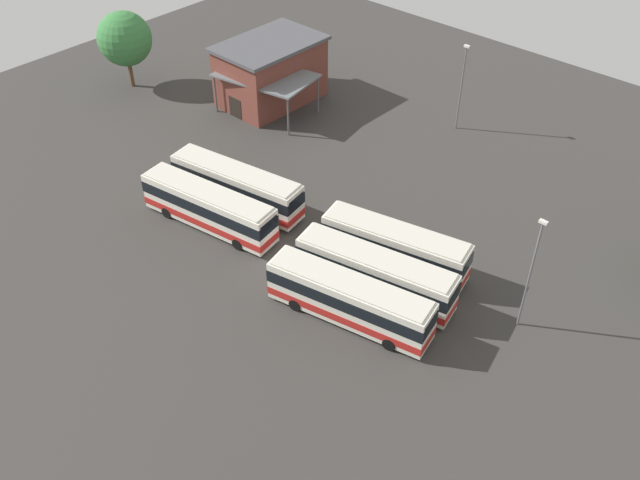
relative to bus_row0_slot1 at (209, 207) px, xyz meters
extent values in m
plane|color=#383533|center=(7.56, 1.41, -1.90)|extent=(94.96, 94.96, 0.00)
cube|color=silver|center=(-0.01, 0.00, -0.02)|extent=(12.56, 4.37, 3.16)
cube|color=beige|center=(-0.01, 0.00, 1.63)|extent=(12.04, 4.10, 0.14)
cube|color=black|center=(-0.01, 0.00, 0.48)|extent=(12.63, 4.42, 1.01)
cube|color=red|center=(-0.01, 0.00, -0.91)|extent=(12.63, 4.42, 0.63)
cube|color=black|center=(6.09, 0.94, 0.58)|extent=(0.37, 2.05, 1.16)
cylinder|color=black|center=(3.59, 1.73, -1.40)|extent=(1.03, 0.45, 1.00)
cylinder|color=black|center=(3.95, -0.56, -1.40)|extent=(1.03, 0.45, 1.00)
cylinder|color=black|center=(-3.96, 0.56, -1.40)|extent=(1.03, 0.45, 1.00)
cylinder|color=black|center=(-3.60, -1.73, -1.40)|extent=(1.03, 0.45, 1.00)
cube|color=silver|center=(-0.59, 3.62, -0.02)|extent=(12.57, 4.54, 3.16)
cube|color=beige|center=(-0.59, 3.62, 1.63)|extent=(12.05, 4.26, 0.14)
cube|color=black|center=(-0.59, 3.62, 0.48)|extent=(12.64, 4.59, 1.01)
cube|color=red|center=(-0.59, 3.62, -0.91)|extent=(12.64, 4.59, 0.63)
cube|color=black|center=(5.50, 4.66, 0.58)|extent=(0.40, 2.04, 1.16)
cylinder|color=black|center=(2.98, 5.40, -1.40)|extent=(1.04, 0.46, 1.00)
cylinder|color=black|center=(3.37, 3.12, -1.40)|extent=(1.04, 0.46, 1.00)
cylinder|color=black|center=(-4.55, 4.12, -1.40)|extent=(1.04, 0.46, 1.00)
cylinder|color=black|center=(-4.16, 1.84, -1.40)|extent=(1.04, 0.46, 1.00)
cube|color=silver|center=(15.58, -0.55, -0.02)|extent=(12.42, 4.94, 3.16)
cube|color=beige|center=(15.58, -0.55, 1.63)|extent=(11.90, 4.64, 0.14)
cube|color=black|center=(15.58, -0.55, 0.48)|extent=(12.49, 4.99, 1.01)
cube|color=red|center=(15.58, -0.55, -0.91)|extent=(12.49, 4.99, 0.63)
cube|color=black|center=(21.55, 0.70, 0.58)|extent=(0.48, 2.03, 1.16)
cylinder|color=black|center=(19.04, 1.35, -1.40)|extent=(1.04, 0.50, 1.00)
cylinder|color=black|center=(19.51, -0.91, -1.40)|extent=(1.04, 0.50, 1.00)
cylinder|color=black|center=(11.65, -0.18, -1.40)|extent=(1.04, 0.50, 1.00)
cylinder|color=black|center=(12.12, -2.45, -1.40)|extent=(1.04, 0.50, 1.00)
cube|color=silver|center=(15.21, 2.80, -0.02)|extent=(12.38, 4.94, 3.16)
cube|color=beige|center=(15.21, 2.80, 1.63)|extent=(11.86, 4.65, 0.14)
cube|color=black|center=(15.21, 2.80, 0.48)|extent=(12.44, 4.99, 1.01)
cube|color=red|center=(15.21, 2.80, -0.91)|extent=(12.44, 4.99, 0.63)
cube|color=black|center=(21.15, 4.05, 0.58)|extent=(0.48, 2.03, 1.16)
cylinder|color=black|center=(18.65, 4.71, -1.40)|extent=(1.04, 0.50, 1.00)
cylinder|color=black|center=(19.12, 2.44, -1.40)|extent=(1.04, 0.50, 1.00)
cylinder|color=black|center=(11.30, 3.17, -1.40)|extent=(1.04, 0.50, 1.00)
cylinder|color=black|center=(11.77, 0.90, -1.40)|extent=(1.04, 0.50, 1.00)
cube|color=silver|center=(14.42, 6.19, -0.02)|extent=(11.78, 5.01, 3.16)
cube|color=beige|center=(14.42, 6.19, 1.63)|extent=(11.28, 4.71, 0.14)
cube|color=black|center=(14.42, 6.19, 0.48)|extent=(11.84, 5.06, 1.01)
cube|color=red|center=(14.42, 6.19, -0.91)|extent=(11.84, 5.06, 0.63)
cube|color=black|center=(20.04, 7.48, 0.58)|extent=(0.52, 2.02, 1.16)
cylinder|color=black|center=(17.64, 8.12, -1.40)|extent=(1.04, 0.52, 1.00)
cylinder|color=black|center=(18.15, 5.86, -1.40)|extent=(1.04, 0.52, 1.00)
cylinder|color=black|center=(10.68, 6.53, -1.40)|extent=(1.04, 0.52, 1.00)
cylinder|color=black|center=(11.20, 4.27, -1.40)|extent=(1.04, 0.52, 1.00)
cube|color=brown|center=(-11.90, 19.01, 1.21)|extent=(7.00, 10.47, 6.22)
cube|color=#4C4C51|center=(-11.90, 19.01, 4.50)|extent=(7.42, 11.09, 0.36)
cube|color=black|center=(-11.96, 13.81, -0.80)|extent=(1.80, 0.08, 2.20)
cube|color=slate|center=(-10.37, 16.84, 2.25)|extent=(10.61, 7.76, 0.20)
cylinder|color=#59595B|center=(-6.40, 20.38, 0.13)|extent=(0.20, 0.20, 4.05)
cylinder|color=#59595B|center=(-5.42, 14.92, 0.13)|extent=(0.20, 0.20, 4.05)
cylinder|color=#59595B|center=(-15.33, 18.76, 0.13)|extent=(0.20, 0.20, 4.05)
cylinder|color=#59595B|center=(-14.35, 13.31, 0.13)|extent=(0.20, 0.20, 4.05)
cylinder|color=slate|center=(24.82, 7.12, 2.60)|extent=(0.16, 0.16, 9.01)
cube|color=silver|center=(24.82, 7.12, 7.29)|extent=(0.56, 0.28, 0.20)
cylinder|color=slate|center=(6.22, 27.29, 2.38)|extent=(0.16, 0.16, 8.57)
cube|color=silver|center=(6.22, 27.29, 6.85)|extent=(0.56, 0.28, 0.20)
cylinder|color=brown|center=(-25.78, 10.92, -0.38)|extent=(0.44, 0.44, 3.04)
sphere|color=#387A3D|center=(-25.78, 10.92, 3.61)|extent=(5.82, 5.82, 5.82)
camera|label=1|loc=(37.63, -28.01, 34.18)|focal=39.20mm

